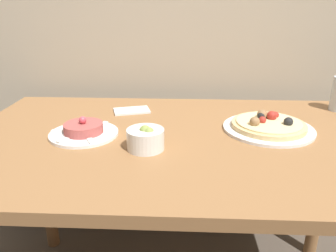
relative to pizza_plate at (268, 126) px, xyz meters
The scene contains 5 objects.
dining_table 0.33m from the pizza_plate, 167.30° to the right, with size 1.45×0.87×0.79m.
pizza_plate is the anchor object (origin of this frame).
tartare_plate 0.62m from the pizza_plate, behind, with size 0.22×0.22×0.07m.
small_bowl 0.44m from the pizza_plate, 156.73° to the right, with size 0.11×0.11×0.07m.
napkin 0.53m from the pizza_plate, 160.52° to the left, with size 0.16×0.12×0.01m.
Camera 1 is at (0.01, -0.56, 1.20)m, focal length 35.00 mm.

